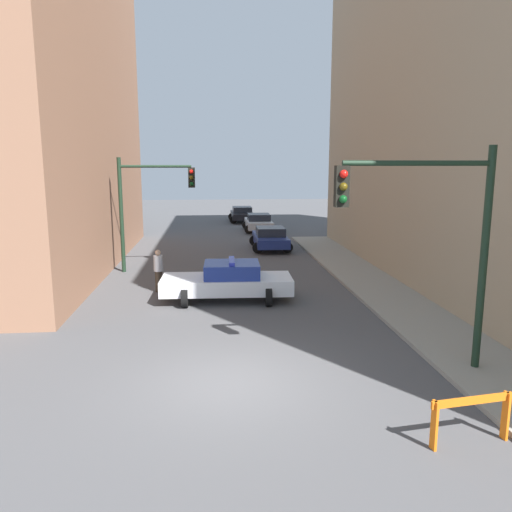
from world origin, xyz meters
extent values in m
plane|color=#4C4C4F|center=(0.00, 0.00, 0.00)|extent=(120.00, 120.00, 0.00)
cube|color=gray|center=(6.20, 0.00, 0.06)|extent=(2.40, 44.00, 0.12)
cylinder|color=black|center=(5.90, 0.16, 2.72)|extent=(0.18, 0.18, 5.20)
cylinder|color=black|center=(4.20, 0.16, 4.92)|extent=(3.40, 0.12, 0.12)
cube|color=black|center=(2.50, 0.16, 4.42)|extent=(0.30, 0.22, 0.90)
sphere|color=red|center=(2.50, 0.02, 4.69)|extent=(0.18, 0.18, 0.18)
sphere|color=#4C3D0C|center=(2.50, 0.02, 4.42)|extent=(0.18, 0.18, 0.18)
sphere|color=#0C4219|center=(2.50, 0.02, 4.15)|extent=(0.18, 0.18, 0.18)
cylinder|color=black|center=(-4.40, 12.39, 2.60)|extent=(0.18, 0.18, 5.20)
cylinder|color=black|center=(-2.80, 12.39, 4.80)|extent=(3.20, 0.12, 0.12)
cube|color=black|center=(-1.20, 12.39, 4.30)|extent=(0.30, 0.22, 0.90)
sphere|color=red|center=(-1.20, 12.25, 4.57)|extent=(0.18, 0.18, 0.18)
sphere|color=#4C3D0C|center=(-1.20, 12.25, 4.30)|extent=(0.18, 0.18, 0.18)
sphere|color=#0C4219|center=(-1.20, 12.25, 4.03)|extent=(0.18, 0.18, 0.18)
cube|color=white|center=(0.18, 7.04, 0.60)|extent=(4.76, 2.00, 0.55)
cube|color=navy|center=(0.36, 7.04, 1.14)|extent=(2.03, 1.69, 0.52)
cylinder|color=black|center=(-1.31, 6.24, 0.33)|extent=(0.24, 0.67, 0.66)
cylinder|color=black|center=(-1.25, 7.94, 0.33)|extent=(0.24, 0.67, 0.66)
cylinder|color=black|center=(1.60, 6.14, 0.33)|extent=(0.24, 0.67, 0.66)
cylinder|color=black|center=(1.66, 7.84, 0.33)|extent=(0.24, 0.67, 0.66)
cube|color=#2633BF|center=(0.36, 7.04, 1.46)|extent=(0.25, 1.39, 0.12)
cube|color=navy|center=(3.07, 18.00, 0.57)|extent=(1.86, 4.32, 0.52)
cube|color=#232833|center=(3.07, 17.83, 1.07)|extent=(1.61, 1.83, 0.48)
cylinder|color=black|center=(2.26, 19.34, 0.31)|extent=(0.62, 0.23, 0.62)
cylinder|color=black|center=(3.92, 19.32, 0.31)|extent=(0.62, 0.23, 0.62)
cylinder|color=black|center=(2.23, 16.68, 0.31)|extent=(0.62, 0.23, 0.62)
cylinder|color=black|center=(3.88, 16.66, 0.31)|extent=(0.62, 0.23, 0.62)
cube|color=silver|center=(3.15, 25.93, 0.57)|extent=(1.81, 4.30, 0.52)
cube|color=#232833|center=(3.15, 25.76, 1.07)|extent=(1.59, 1.81, 0.48)
cylinder|color=black|center=(2.32, 27.26, 0.31)|extent=(0.62, 0.22, 0.62)
cylinder|color=black|center=(3.98, 27.26, 0.31)|extent=(0.62, 0.22, 0.62)
cylinder|color=black|center=(2.33, 24.60, 0.31)|extent=(0.62, 0.22, 0.62)
cylinder|color=black|center=(3.98, 24.60, 0.31)|extent=(0.62, 0.22, 0.62)
cube|color=black|center=(2.33, 32.23, 0.57)|extent=(1.82, 4.31, 0.52)
cube|color=#232833|center=(2.33, 32.06, 1.07)|extent=(1.59, 1.81, 0.48)
cylinder|color=black|center=(1.49, 33.56, 0.31)|extent=(0.62, 0.22, 0.62)
cylinder|color=black|center=(3.15, 33.57, 0.31)|extent=(0.62, 0.22, 0.62)
cylinder|color=black|center=(1.51, 30.90, 0.31)|extent=(0.62, 0.22, 0.62)
cylinder|color=black|center=(3.16, 30.91, 0.31)|extent=(0.62, 0.22, 0.62)
cylinder|color=#382D23|center=(-2.41, 8.53, 0.41)|extent=(0.33, 0.33, 0.82)
cylinder|color=#B2B2B7|center=(-2.41, 8.53, 1.13)|extent=(0.42, 0.42, 0.62)
sphere|color=tan|center=(-2.41, 8.53, 1.55)|extent=(0.26, 0.26, 0.22)
cube|color=orange|center=(4.14, -2.88, 0.83)|extent=(1.59, 0.28, 0.14)
cube|color=orange|center=(3.43, -2.98, 0.45)|extent=(0.07, 0.17, 0.90)
cube|color=orange|center=(4.85, -2.77, 0.45)|extent=(0.07, 0.17, 0.90)
camera|label=1|loc=(-0.36, -10.61, 4.90)|focal=35.00mm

